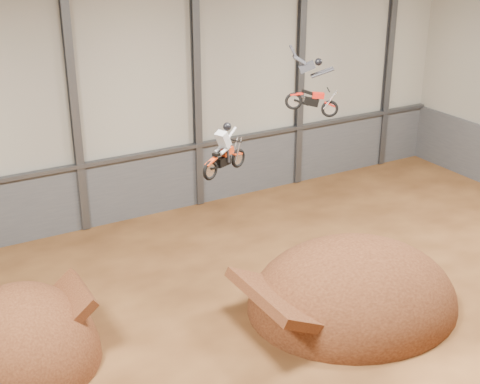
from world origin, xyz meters
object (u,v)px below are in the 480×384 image
Objects in this scene: landing_ramp at (352,304)px; fmx_rider_a at (224,147)px; takeoff_ramp at (26,357)px; fmx_rider_b at (311,83)px.

fmx_rider_a is (-4.96, 2.09, 7.26)m from landing_ramp.
fmx_rider_a reaches higher than takeoff_ramp.
takeoff_ramp is 13.28m from landing_ramp.
fmx_rider_a is 4.84m from fmx_rider_b.
fmx_rider_b reaches higher than fmx_rider_a.
landing_ramp is 3.90× the size of fmx_rider_a.
fmx_rider_b is (4.44, 0.84, 1.73)m from fmx_rider_a.
fmx_rider_b is at bearing -10.58° from fmx_rider_a.
fmx_rider_a is at bearing -139.95° from fmx_rider_b.
fmx_rider_b is (-0.52, 2.93, 9.00)m from landing_ramp.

